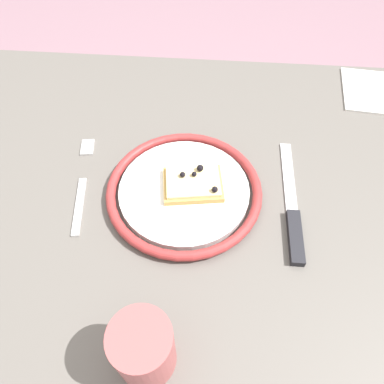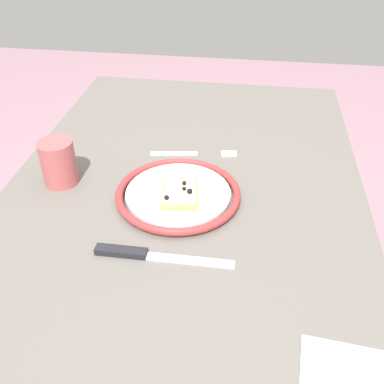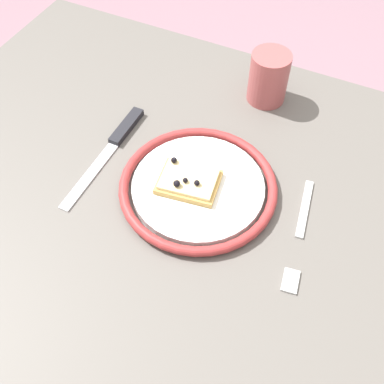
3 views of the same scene
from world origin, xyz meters
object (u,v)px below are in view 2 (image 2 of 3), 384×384
object	(u,v)px
plate	(178,194)
cup	(59,163)
dining_table	(184,224)
knife	(140,254)
fork	(195,154)
pizza_slice_near	(178,193)

from	to	relation	value
plate	cup	bearing A→B (deg)	-94.84
dining_table	cup	distance (m)	0.30
cup	dining_table	bearing A→B (deg)	93.33
knife	plate	bearing A→B (deg)	167.80
knife	fork	distance (m)	0.35
fork	cup	distance (m)	0.31
knife	fork	world-z (taller)	knife
pizza_slice_near	knife	size ratio (longest dim) A/B	0.43
plate	cup	size ratio (longest dim) A/B	2.62
fork	cup	bearing A→B (deg)	-60.23
dining_table	plate	bearing A→B (deg)	-8.32
plate	knife	xyz separation A→B (m)	(0.17, -0.04, -0.01)
dining_table	fork	bearing A→B (deg)	178.30
fork	knife	bearing A→B (deg)	-7.72
plate	pizza_slice_near	bearing A→B (deg)	5.84
pizza_slice_near	knife	bearing A→B (deg)	-13.76
dining_table	pizza_slice_near	size ratio (longest dim) A/B	11.02
dining_table	plate	world-z (taller)	plate
dining_table	pizza_slice_near	distance (m)	0.13
fork	cup	xyz separation A→B (m)	(0.15, -0.26, 0.05)
plate	fork	size ratio (longest dim) A/B	1.25
pizza_slice_near	cup	bearing A→B (deg)	-97.98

